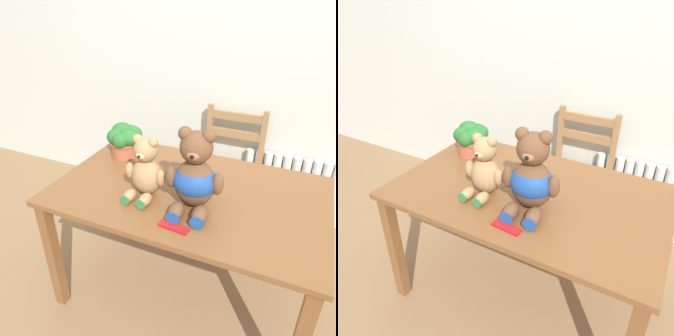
# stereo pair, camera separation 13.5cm
# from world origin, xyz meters

# --- Properties ---
(wall_back) EXTENTS (8.00, 0.04, 2.60)m
(wall_back) POSITION_xyz_m (0.00, 1.51, 1.30)
(wall_back) COLOR silver
(wall_back) RESTS_ON ground_plane
(radiator) EXTENTS (0.71, 0.10, 0.58)m
(radiator) POSITION_xyz_m (0.47, 1.44, 0.26)
(radiator) COLOR white
(radiator) RESTS_ON ground_plane
(dining_table) EXTENTS (1.41, 0.88, 0.76)m
(dining_table) POSITION_xyz_m (0.00, 0.44, 0.66)
(dining_table) COLOR brown
(dining_table) RESTS_ON ground_plane
(wooden_chair_behind) EXTENTS (0.46, 0.44, 0.91)m
(wooden_chair_behind) POSITION_xyz_m (0.02, 1.26, 0.45)
(wooden_chair_behind) COLOR #997047
(wooden_chair_behind) RESTS_ON ground_plane
(teddy_bear_left) EXTENTS (0.22, 0.22, 0.32)m
(teddy_bear_left) POSITION_xyz_m (-0.19, 0.31, 0.90)
(teddy_bear_left) COLOR tan
(teddy_bear_left) RESTS_ON dining_table
(teddy_bear_right) EXTENTS (0.29, 0.30, 0.40)m
(teddy_bear_right) POSITION_xyz_m (0.07, 0.31, 0.92)
(teddy_bear_right) COLOR brown
(teddy_bear_right) RESTS_ON dining_table
(potted_plant) EXTENTS (0.22, 0.24, 0.20)m
(potted_plant) POSITION_xyz_m (-0.52, 0.66, 0.87)
(potted_plant) COLOR #B25B3D
(potted_plant) RESTS_ON dining_table
(chocolate_bar) EXTENTS (0.14, 0.06, 0.01)m
(chocolate_bar) POSITION_xyz_m (0.05, 0.11, 0.76)
(chocolate_bar) COLOR red
(chocolate_bar) RESTS_ON dining_table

